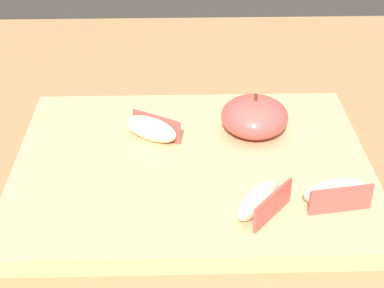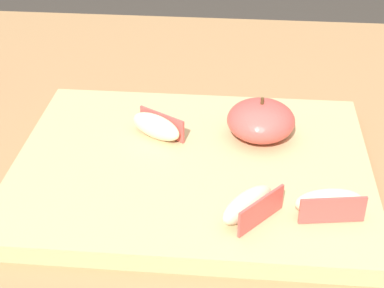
% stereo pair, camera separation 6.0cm
% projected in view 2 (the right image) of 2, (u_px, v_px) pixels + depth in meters
% --- Properties ---
extents(dining_table, '(1.27, 0.83, 0.73)m').
position_uv_depth(dining_table, '(254.00, 230.00, 0.71)').
color(dining_table, '#9E754C').
rests_on(dining_table, ground_plane).
extents(cutting_board, '(0.36, 0.29, 0.02)m').
position_uv_depth(cutting_board, '(192.00, 168.00, 0.62)').
color(cutting_board, tan).
rests_on(cutting_board, dining_table).
extents(apple_half_skin_up, '(0.07, 0.07, 0.05)m').
position_uv_depth(apple_half_skin_up, '(258.00, 120.00, 0.65)').
color(apple_half_skin_up, '#D14C47').
rests_on(apple_half_skin_up, cutting_board).
extents(apple_wedge_right, '(0.06, 0.05, 0.03)m').
position_uv_depth(apple_wedge_right, '(156.00, 128.00, 0.64)').
color(apple_wedge_right, beige).
rests_on(apple_wedge_right, cutting_board).
extents(apple_wedge_near_knife, '(0.06, 0.03, 0.03)m').
position_uv_depth(apple_wedge_near_knife, '(330.00, 203.00, 0.53)').
color(apple_wedge_near_knife, beige).
rests_on(apple_wedge_near_knife, cutting_board).
extents(apple_wedge_middle, '(0.06, 0.06, 0.03)m').
position_uv_depth(apple_wedge_middle, '(248.00, 205.00, 0.53)').
color(apple_wedge_middle, beige).
rests_on(apple_wedge_middle, cutting_board).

